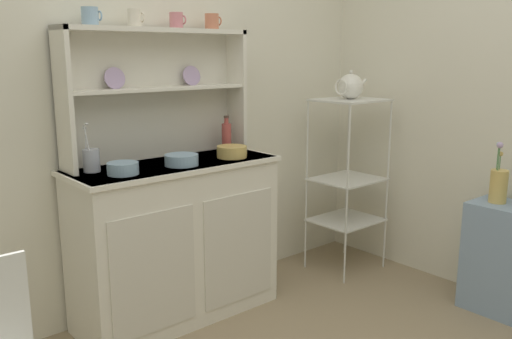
{
  "coord_description": "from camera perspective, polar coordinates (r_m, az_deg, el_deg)",
  "views": [
    {
      "loc": [
        -1.43,
        -1.0,
        1.42
      ],
      "look_at": [
        0.39,
        1.12,
        0.81
      ],
      "focal_mm": 37.99,
      "sensor_mm": 36.0,
      "label": 1
    }
  ],
  "objects": [
    {
      "name": "porcelain_teapot",
      "position": [
        3.49,
        9.92,
        8.62
      ],
      "size": [
        0.25,
        0.16,
        0.18
      ],
      "color": "white",
      "rests_on": "bakers_rack"
    },
    {
      "name": "bowl_mixing_large",
      "position": [
        2.62,
        -13.83,
        0.11
      ],
      "size": [
        0.15,
        0.15,
        0.06
      ],
      "primitive_type": "cylinder",
      "color": "#8EB2D1",
      "rests_on": "hutch_cabinet"
    },
    {
      "name": "hutch_shelf_unit",
      "position": [
        2.93,
        -10.61,
        8.86
      ],
      "size": [
        1.04,
        0.18,
        0.69
      ],
      "color": "silver",
      "rests_on": "hutch_cabinet"
    },
    {
      "name": "bowl_floral_medium",
      "position": [
        2.78,
        -7.85,
        1.01
      ],
      "size": [
        0.17,
        0.17,
        0.06
      ],
      "primitive_type": "cylinder",
      "color": "#8EB2D1",
      "rests_on": "hutch_cabinet"
    },
    {
      "name": "cup_terracotta_3",
      "position": [
        3.09,
        -4.65,
        15.26
      ],
      "size": [
        0.09,
        0.08,
        0.08
      ],
      "color": "#C67556",
      "rests_on": "hutch_shelf_unit"
    },
    {
      "name": "cup_sky_0",
      "position": [
        2.74,
        -17.06,
        15.17
      ],
      "size": [
        0.09,
        0.08,
        0.08
      ],
      "color": "#8EB2D1",
      "rests_on": "hutch_shelf_unit"
    },
    {
      "name": "bakers_rack",
      "position": [
        3.56,
        9.63,
        0.38
      ],
      "size": [
        0.42,
        0.36,
        1.13
      ],
      "color": "silver",
      "rests_on": "ground"
    },
    {
      "name": "flower_vase",
      "position": [
        3.23,
        24.18,
        -1.45
      ],
      "size": [
        0.09,
        0.09,
        0.34
      ],
      "color": "#DBB760",
      "rests_on": "side_shelf_blue"
    },
    {
      "name": "cup_rose_2",
      "position": [
        2.96,
        -8.37,
        15.28
      ],
      "size": [
        0.08,
        0.07,
        0.08
      ],
      "color": "#D17A84",
      "rests_on": "hutch_shelf_unit"
    },
    {
      "name": "jam_bottle",
      "position": [
        3.13,
        -3.12,
        3.47
      ],
      "size": [
        0.05,
        0.05,
        0.21
      ],
      "color": "#B74C47",
      "rests_on": "hutch_cabinet"
    },
    {
      "name": "bowl_cream_small",
      "position": [
        2.96,
        -2.56,
        1.89
      ],
      "size": [
        0.16,
        0.16,
        0.06
      ],
      "primitive_type": "cylinder",
      "color": "#DBB760",
      "rests_on": "hutch_cabinet"
    },
    {
      "name": "cup_cream_1",
      "position": [
        2.84,
        -12.64,
        15.31
      ],
      "size": [
        0.08,
        0.07,
        0.09
      ],
      "color": "silver",
      "rests_on": "hutch_shelf_unit"
    },
    {
      "name": "wall_back",
      "position": [
        3.0,
        -12.18,
        8.72
      ],
      "size": [
        3.84,
        0.05,
        2.5
      ],
      "primitive_type": "cube",
      "color": "silver",
      "rests_on": "ground"
    },
    {
      "name": "hutch_cabinet",
      "position": [
        2.95,
        -8.38,
        -7.26
      ],
      "size": [
        1.11,
        0.45,
        0.86
      ],
      "color": "white",
      "rests_on": "ground"
    },
    {
      "name": "utensil_jar",
      "position": [
        2.71,
        -16.95,
        0.97
      ],
      "size": [
        0.08,
        0.08,
        0.24
      ],
      "color": "#B2B7C6",
      "rests_on": "hutch_cabinet"
    }
  ]
}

